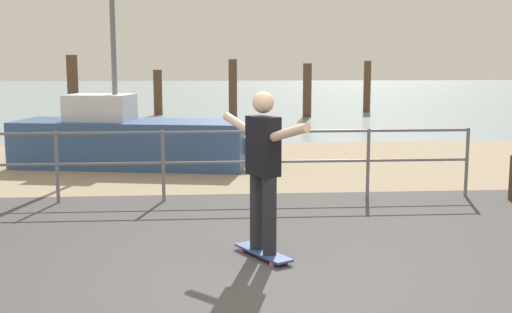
# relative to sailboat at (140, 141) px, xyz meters

# --- Properties ---
(beach_strip) EXTENTS (24.00, 6.00, 0.04)m
(beach_strip) POSITION_rel_sailboat_xyz_m (1.90, 0.28, -0.52)
(beach_strip) COLOR tan
(beach_strip) RESTS_ON ground
(sea_surface) EXTENTS (72.00, 50.00, 0.04)m
(sea_surface) POSITION_rel_sailboat_xyz_m (1.90, 28.28, -0.52)
(sea_surface) COLOR #849EA3
(sea_surface) RESTS_ON ground
(railing_fence) EXTENTS (12.06, 0.05, 1.05)m
(railing_fence) POSITION_rel_sailboat_xyz_m (-0.84, -3.12, 0.18)
(railing_fence) COLOR slate
(railing_fence) RESTS_ON ground
(sailboat) EXTENTS (5.07, 2.20, 4.40)m
(sailboat) POSITION_rel_sailboat_xyz_m (0.00, 0.00, 0.00)
(sailboat) COLOR #335184
(sailboat) RESTS_ON ground
(skateboard) EXTENTS (0.57, 0.80, 0.08)m
(skateboard) POSITION_rel_sailboat_xyz_m (1.87, -5.89, -0.45)
(skateboard) COLOR #334C8C
(skateboard) RESTS_ON ground
(skateboarder) EXTENTS (0.78, 1.31, 1.65)m
(skateboarder) POSITION_rel_sailboat_xyz_m (1.87, -5.89, 0.50)
(skateboarder) COLOR #26262B
(skateboarder) RESTS_ON skateboard
(groyne_post_1) EXTENTS (0.37, 0.37, 2.23)m
(groyne_post_1) POSITION_rel_sailboat_xyz_m (-3.27, 9.90, 0.60)
(groyne_post_1) COLOR #513826
(groyne_post_1) RESTS_ON ground
(groyne_post_2) EXTENTS (0.32, 0.32, 1.70)m
(groyne_post_2) POSITION_rel_sailboat_xyz_m (-0.55, 11.84, 0.34)
(groyne_post_2) COLOR #513826
(groyne_post_2) RESTS_ON ground
(groyne_post_3) EXTENTS (0.29, 0.29, 2.09)m
(groyne_post_3) POSITION_rel_sailboat_xyz_m (2.17, 9.47, 0.53)
(groyne_post_3) COLOR #513826
(groyne_post_3) RESTS_ON ground
(groyne_post_4) EXTENTS (0.31, 0.31, 1.95)m
(groyne_post_4) POSITION_rel_sailboat_xyz_m (4.89, 10.50, 0.46)
(groyne_post_4) COLOR #513826
(groyne_post_4) RESTS_ON ground
(groyne_post_5) EXTENTS (0.28, 0.28, 2.04)m
(groyne_post_5) POSITION_rel_sailboat_xyz_m (7.61, 12.58, 0.50)
(groyne_post_5) COLOR #513826
(groyne_post_5) RESTS_ON ground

